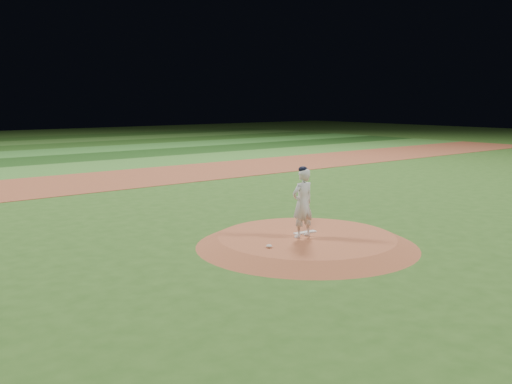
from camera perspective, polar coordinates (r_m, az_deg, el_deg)
name	(u,v)px	position (r m, az deg, el deg)	size (l,w,h in m)	color
ground	(307,246)	(14.27, 5.08, -5.37)	(120.00, 120.00, 0.00)	#2D561C
infield_dirt_band	(84,182)	(26.02, -16.86, 0.94)	(70.00, 6.00, 0.02)	brown
outfield_stripe_0	(41,170)	(31.15, -20.70, 2.04)	(70.00, 5.00, 0.02)	#3A742A
outfield_stripe_1	(12,162)	(35.91, -23.23, 2.77)	(70.00, 5.00, 0.02)	#1A4115
pitchers_mound	(307,241)	(14.24, 5.08, -4.88)	(5.50, 5.50, 0.25)	#A45333
pitching_rubber	(305,232)	(14.50, 4.93, -4.05)	(0.63, 0.16, 0.03)	white
rosin_bag	(269,246)	(13.05, 1.32, -5.43)	(0.14, 0.14, 0.08)	silver
pitcher_on_mound	(303,203)	(13.90, 4.68, -1.06)	(0.62, 0.41, 1.75)	silver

